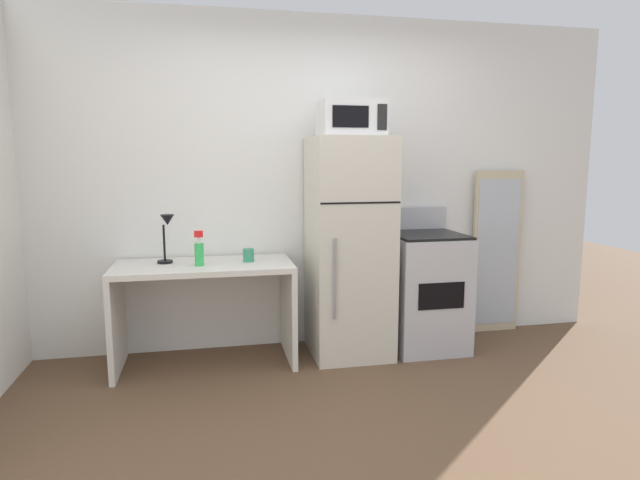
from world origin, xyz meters
The scene contains 10 objects.
ground_plane centered at (0.00, 0.00, 0.00)m, with size 12.00×12.00×0.00m, color brown.
wall_back_white centered at (0.00, 1.70, 1.30)m, with size 5.00×0.10×2.60m, color white.
desk centered at (-0.87, 1.33, 0.53)m, with size 1.27×0.61×0.75m.
desk_lamp centered at (-1.12, 1.39, 0.99)m, with size 0.14×0.12×0.35m.
coffee_mug centered at (-0.55, 1.34, 0.80)m, with size 0.08×0.08×0.10m, color #338C66.
spray_bottle centered at (-0.90, 1.26, 0.85)m, with size 0.06×0.06×0.25m.
refrigerator centered at (0.21, 1.33, 0.83)m, with size 0.59×0.63×1.66m.
microwave centered at (0.22, 1.31, 1.79)m, with size 0.46×0.35×0.26m.
oven_range centered at (0.84, 1.33, 0.47)m, with size 0.57×0.61×1.10m.
leaning_mirror centered at (1.60, 1.59, 0.70)m, with size 0.44×0.03×1.40m.
Camera 1 is at (-0.83, -2.52, 1.49)m, focal length 29.84 mm.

